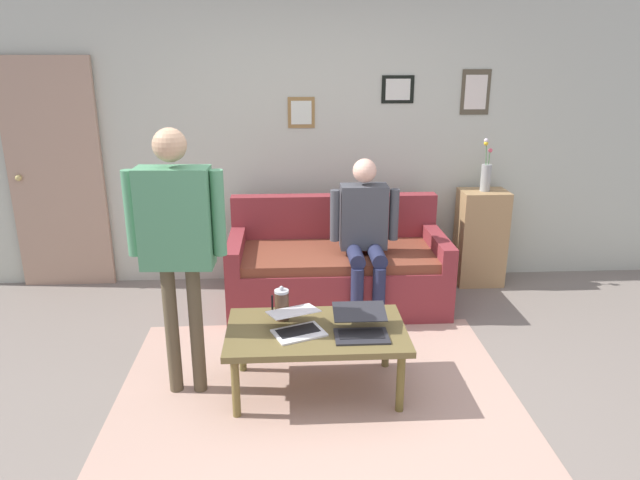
{
  "coord_description": "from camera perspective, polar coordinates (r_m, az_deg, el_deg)",
  "views": [
    {
      "loc": [
        0.26,
        3.1,
        2.08
      ],
      "look_at": [
        0.04,
        -0.84,
        0.8
      ],
      "focal_mm": 32.75,
      "sensor_mm": 36.0,
      "label": 1
    }
  ],
  "objects": [
    {
      "name": "side_shelf",
      "position": [
        5.58,
        15.4,
        0.23
      ],
      "size": [
        0.42,
        0.32,
        0.88
      ],
      "color": "#A98253",
      "rests_on": "ground_plane"
    },
    {
      "name": "back_wall",
      "position": [
        5.36,
        -0.39,
        10.16
      ],
      "size": [
        7.04,
        0.11,
        2.7
      ],
      "color": "beige",
      "rests_on": "ground_plane"
    },
    {
      "name": "person_seated",
      "position": [
        4.66,
        4.39,
        1.06
      ],
      "size": [
        0.55,
        0.51,
        1.28
      ],
      "color": "#222643",
      "rests_on": "ground_plane"
    },
    {
      "name": "ground_plane",
      "position": [
        3.75,
        1.39,
        -15.77
      ],
      "size": [
        7.68,
        7.68,
        0.0
      ],
      "primitive_type": "plane",
      "color": "slate"
    },
    {
      "name": "coffee_table",
      "position": [
        3.7,
        -0.36,
        -9.29
      ],
      "size": [
        1.12,
        0.67,
        0.43
      ],
      "color": "brown",
      "rests_on": "ground_plane"
    },
    {
      "name": "flower_vase",
      "position": [
        5.43,
        15.91,
        6.13
      ],
      "size": [
        0.09,
        0.09,
        0.47
      ],
      "color": "#989A98",
      "rests_on": "side_shelf"
    },
    {
      "name": "laptop_left",
      "position": [
        3.61,
        4.01,
        -8.51
      ],
      "size": [
        0.33,
        0.34,
        0.14
      ],
      "color": "#28282D",
      "rests_on": "coffee_table"
    },
    {
      "name": "laptop_center",
      "position": [
        3.62,
        -2.27,
        -8.32
      ],
      "size": [
        0.39,
        0.39,
        0.13
      ],
      "color": "silver",
      "rests_on": "coffee_table"
    },
    {
      "name": "couch",
      "position": [
        4.99,
        1.64,
        -2.85
      ],
      "size": [
        1.8,
        0.87,
        0.88
      ],
      "color": "maroon",
      "rests_on": "ground_plane"
    },
    {
      "name": "person_standing",
      "position": [
        3.53,
        -13.86,
        0.88
      ],
      "size": [
        0.59,
        0.21,
        1.68
      ],
      "color": "brown",
      "rests_on": "ground_plane"
    },
    {
      "name": "interior_door",
      "position": [
        5.7,
        -24.37,
        5.71
      ],
      "size": [
        0.82,
        0.09,
        2.05
      ],
      "color": "tan",
      "rests_on": "ground_plane"
    },
    {
      "name": "area_rug",
      "position": [
        3.8,
        -0.26,
        -15.13
      ],
      "size": [
        2.52,
        2.11,
        0.01
      ],
      "primitive_type": "cube",
      "color": "tan",
      "rests_on": "ground_plane"
    },
    {
      "name": "french_press",
      "position": [
        3.76,
        -3.76,
        -6.3
      ],
      "size": [
        0.11,
        0.09,
        0.23
      ],
      "color": "#4C3323",
      "rests_on": "coffee_table"
    }
  ]
}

